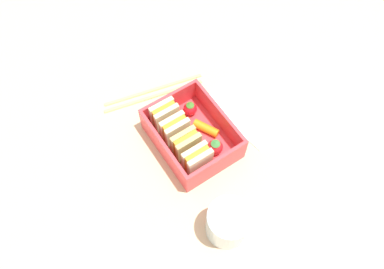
% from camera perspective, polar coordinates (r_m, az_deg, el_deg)
% --- Properties ---
extents(ground_plane, '(1.20, 1.20, 0.02)m').
position_cam_1_polar(ground_plane, '(0.69, -0.00, -1.44)').
color(ground_plane, '#D9B08A').
extents(bento_tray, '(0.16, 0.12, 0.01)m').
position_cam_1_polar(bento_tray, '(0.68, -0.00, -0.83)').
color(bento_tray, '#E43A42').
rests_on(bento_tray, ground_plane).
extents(bento_rim, '(0.16, 0.12, 0.05)m').
position_cam_1_polar(bento_rim, '(0.65, -0.00, 0.35)').
color(bento_rim, '#E43A42').
rests_on(bento_rim, bento_tray).
extents(sandwich_left, '(0.03, 0.05, 0.06)m').
position_cam_1_polar(sandwich_left, '(0.62, 0.81, -3.93)').
color(sandwich_left, beige).
rests_on(sandwich_left, bento_tray).
extents(sandwich_center_left, '(0.03, 0.05, 0.06)m').
position_cam_1_polar(sandwich_center_left, '(0.64, -0.92, -1.57)').
color(sandwich_center_left, tan).
rests_on(sandwich_center_left, bento_tray).
extents(sandwich_center, '(0.03, 0.05, 0.06)m').
position_cam_1_polar(sandwich_center, '(0.65, -2.57, 0.69)').
color(sandwich_center, beige).
rests_on(sandwich_center, bento_tray).
extents(sandwich_center_right, '(0.03, 0.05, 0.06)m').
position_cam_1_polar(sandwich_center_right, '(0.67, -4.15, 2.85)').
color(sandwich_center_right, beige).
rests_on(sandwich_center_right, bento_tray).
extents(strawberry_left, '(0.03, 0.03, 0.03)m').
position_cam_1_polar(strawberry_left, '(0.65, 3.55, -1.90)').
color(strawberry_left, red).
rests_on(strawberry_left, bento_tray).
extents(carrot_stick_far_left, '(0.05, 0.04, 0.02)m').
position_cam_1_polar(carrot_stick_far_left, '(0.68, 2.19, 0.90)').
color(carrot_stick_far_left, orange).
rests_on(carrot_stick_far_left, bento_tray).
extents(strawberry_far_left, '(0.02, 0.02, 0.03)m').
position_cam_1_polar(strawberry_far_left, '(0.69, -0.28, 3.99)').
color(strawberry_far_left, red).
rests_on(strawberry_far_left, bento_tray).
extents(chopstick_pair, '(0.06, 0.20, 0.01)m').
position_cam_1_polar(chopstick_pair, '(0.74, -6.01, 6.34)').
color(chopstick_pair, tan).
rests_on(chopstick_pair, ground_plane).
extents(drinking_glass, '(0.07, 0.07, 0.07)m').
position_cam_1_polar(drinking_glass, '(0.60, 5.48, -13.27)').
color(drinking_glass, silver).
rests_on(drinking_glass, ground_plane).
extents(folded_napkin, '(0.17, 0.14, 0.00)m').
position_cam_1_polar(folded_napkin, '(0.73, 8.74, 4.07)').
color(folded_napkin, white).
rests_on(folded_napkin, ground_plane).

